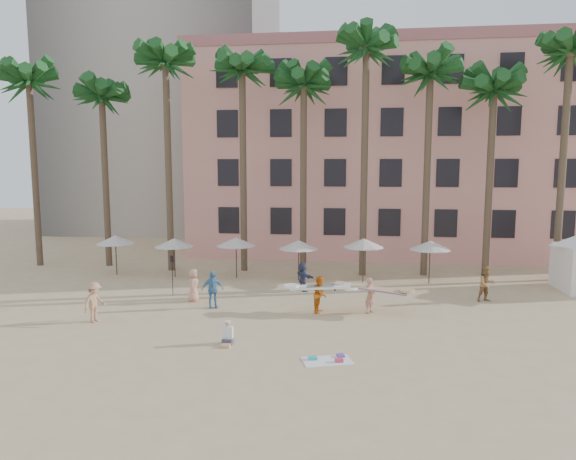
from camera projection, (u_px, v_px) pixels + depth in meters
The scene contains 11 objects.
ground at pixel (291, 353), 19.77m from camera, with size 120.00×120.00×0.00m, color #D1B789.
pink_hotel at pixel (409, 155), 43.49m from camera, with size 35.00×14.00×16.00m, color #EF9D91.
grey_tower at pixel (169, 1), 56.19m from camera, with size 22.00×18.00×50.00m, color #A89E8E.
palm_row at pixel (326, 74), 32.82m from camera, with size 44.40×5.40×16.30m.
umbrella_row at pixel (267, 243), 32.14m from camera, with size 22.50×2.70×2.73m.
beach_towel at pixel (328, 360), 18.97m from camera, with size 2.01×1.48×0.14m.
carrier_yellow at pixel (370, 293), 24.97m from camera, with size 3.53×1.20×1.76m.
carrier_white at pixel (320, 293), 25.09m from camera, with size 2.95×0.99×1.80m.
beachgoers at pixel (263, 288), 26.41m from camera, with size 19.86×8.42×1.91m.
paddle at pixel (172, 270), 28.32m from camera, with size 0.18×0.04×2.23m.
seated_man at pixel (227, 336), 20.68m from camera, with size 0.42×0.73×0.94m.
Camera 1 is at (2.21, -18.88, 7.22)m, focal length 32.00 mm.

